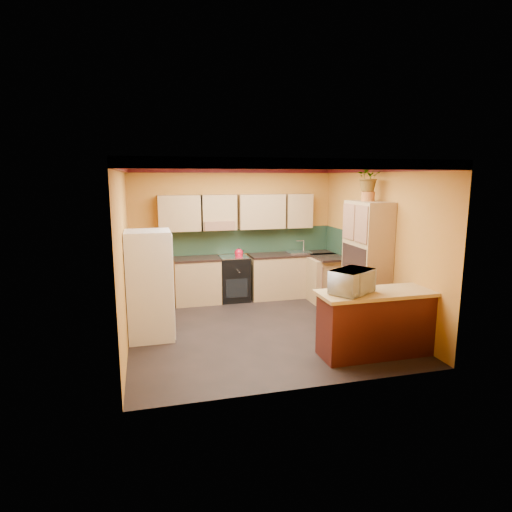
{
  "coord_description": "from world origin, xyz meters",
  "views": [
    {
      "loc": [
        -1.78,
        -6.55,
        2.5
      ],
      "look_at": [
        0.05,
        0.45,
        1.16
      ],
      "focal_mm": 30.0,
      "sensor_mm": 36.0,
      "label": 1
    }
  ],
  "objects_px": {
    "base_cabinets_back": "(263,277)",
    "microwave": "(352,282)",
    "fridge": "(150,285)",
    "stove": "(234,278)",
    "pantry": "(366,263)",
    "breakfast_bar": "(382,324)"
  },
  "relations": [
    {
      "from": "fridge",
      "to": "microwave",
      "type": "xyz_separation_m",
      "value": [
        2.67,
        -1.47,
        0.25
      ]
    },
    {
      "from": "fridge",
      "to": "breakfast_bar",
      "type": "relative_size",
      "value": 0.94
    },
    {
      "from": "base_cabinets_back",
      "to": "breakfast_bar",
      "type": "distance_m",
      "value": 3.32
    },
    {
      "from": "microwave",
      "to": "breakfast_bar",
      "type": "bearing_deg",
      "value": -32.28
    },
    {
      "from": "pantry",
      "to": "breakfast_bar",
      "type": "distance_m",
      "value": 1.48
    },
    {
      "from": "base_cabinets_back",
      "to": "microwave",
      "type": "xyz_separation_m",
      "value": [
        0.36,
        -3.21,
        0.66
      ]
    },
    {
      "from": "microwave",
      "to": "base_cabinets_back",
      "type": "bearing_deg",
      "value": 64.19
    },
    {
      "from": "stove",
      "to": "pantry",
      "type": "height_order",
      "value": "pantry"
    },
    {
      "from": "stove",
      "to": "pantry",
      "type": "distance_m",
      "value": 2.78
    },
    {
      "from": "fridge",
      "to": "pantry",
      "type": "distance_m",
      "value": 3.61
    },
    {
      "from": "pantry",
      "to": "breakfast_bar",
      "type": "height_order",
      "value": "pantry"
    },
    {
      "from": "base_cabinets_back",
      "to": "microwave",
      "type": "height_order",
      "value": "microwave"
    },
    {
      "from": "pantry",
      "to": "base_cabinets_back",
      "type": "bearing_deg",
      "value": 123.88
    },
    {
      "from": "breakfast_bar",
      "to": "pantry",
      "type": "bearing_deg",
      "value": 71.7
    },
    {
      "from": "microwave",
      "to": "fridge",
      "type": "bearing_deg",
      "value": 118.85
    },
    {
      "from": "base_cabinets_back",
      "to": "fridge",
      "type": "xyz_separation_m",
      "value": [
        -2.31,
        -1.73,
        0.41
      ]
    },
    {
      "from": "stove",
      "to": "breakfast_bar",
      "type": "distance_m",
      "value": 3.54
    },
    {
      "from": "fridge",
      "to": "microwave",
      "type": "height_order",
      "value": "fridge"
    },
    {
      "from": "breakfast_bar",
      "to": "microwave",
      "type": "bearing_deg",
      "value": 180.0
    },
    {
      "from": "stove",
      "to": "microwave",
      "type": "height_order",
      "value": "microwave"
    },
    {
      "from": "stove",
      "to": "fridge",
      "type": "xyz_separation_m",
      "value": [
        -1.68,
        -1.73,
        0.39
      ]
    },
    {
      "from": "base_cabinets_back",
      "to": "microwave",
      "type": "bearing_deg",
      "value": -83.53
    }
  ]
}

